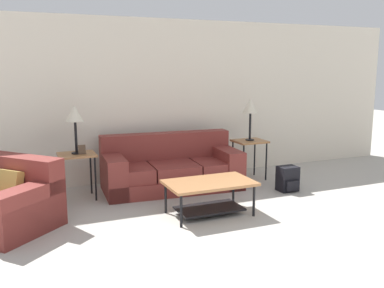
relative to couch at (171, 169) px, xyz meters
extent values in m
cube|color=silver|center=(0.25, 0.68, 1.01)|extent=(8.91, 0.06, 2.60)
cube|color=maroon|center=(0.00, -0.05, -0.18)|extent=(2.11, 1.07, 0.22)
cube|color=maroon|center=(-0.69, -0.02, 0.03)|extent=(0.72, 0.88, 0.20)
cube|color=maroon|center=(0.00, -0.07, 0.03)|extent=(0.72, 0.88, 0.20)
cube|color=maroon|center=(0.68, -0.12, 0.03)|extent=(0.72, 0.88, 0.20)
cube|color=maroon|center=(0.02, 0.28, 0.33)|extent=(2.06, 0.40, 0.40)
cube|color=maroon|center=(-0.89, 0.01, 0.00)|extent=(0.34, 0.95, 0.58)
cube|color=maroon|center=(0.88, -0.11, 0.00)|extent=(0.34, 0.95, 0.58)
cube|color=maroon|center=(-2.36, -0.84, -0.09)|extent=(1.41, 1.42, 0.40)
cube|color=maroon|center=(-2.11, -0.62, 0.31)|extent=(0.91, 0.98, 0.40)
cube|color=maroon|center=(-2.09, -1.14, -0.01)|extent=(0.86, 0.81, 0.56)
cube|color=tan|center=(-2.28, -0.76, 0.21)|extent=(0.37, 0.38, 0.36)
cube|color=#A87042|center=(0.03, -1.31, 0.12)|extent=(1.09, 0.66, 0.04)
cylinder|color=black|center=(-0.46, -1.58, -0.10)|extent=(0.03, 0.03, 0.40)
cylinder|color=black|center=(0.52, -1.58, -0.10)|extent=(0.03, 0.03, 0.40)
cylinder|color=black|center=(-0.46, -1.04, -0.10)|extent=(0.03, 0.03, 0.40)
cylinder|color=black|center=(0.52, -1.04, -0.10)|extent=(0.03, 0.03, 0.40)
cube|color=black|center=(0.03, -1.31, -0.21)|extent=(0.82, 0.46, 0.02)
cube|color=#A87042|center=(-1.39, 0.01, 0.34)|extent=(0.51, 0.44, 0.03)
cylinder|color=black|center=(-1.60, -0.17, 0.02)|extent=(0.03, 0.03, 0.62)
cylinder|color=black|center=(-1.18, -0.17, 0.02)|extent=(0.03, 0.03, 0.62)
cylinder|color=black|center=(-1.60, 0.19, 0.02)|extent=(0.03, 0.03, 0.62)
cylinder|color=black|center=(-1.18, 0.19, 0.02)|extent=(0.03, 0.03, 0.62)
cube|color=#A87042|center=(1.38, 0.01, 0.34)|extent=(0.51, 0.44, 0.03)
cylinder|color=black|center=(1.17, -0.17, 0.02)|extent=(0.03, 0.03, 0.62)
cylinder|color=black|center=(1.60, -0.17, 0.02)|extent=(0.03, 0.03, 0.62)
cylinder|color=black|center=(1.17, 0.19, 0.02)|extent=(0.03, 0.03, 0.62)
cylinder|color=black|center=(1.60, 0.19, 0.02)|extent=(0.03, 0.03, 0.62)
cylinder|color=black|center=(-1.39, 0.01, 0.37)|extent=(0.14, 0.14, 0.02)
cylinder|color=black|center=(-1.39, 0.01, 0.59)|extent=(0.04, 0.04, 0.44)
cone|color=beige|center=(-1.39, 0.01, 0.92)|extent=(0.25, 0.25, 0.22)
cylinder|color=black|center=(1.38, 0.01, 0.37)|extent=(0.14, 0.14, 0.02)
cylinder|color=black|center=(1.38, 0.01, 0.59)|extent=(0.04, 0.04, 0.44)
cone|color=beige|center=(1.38, 0.01, 0.92)|extent=(0.25, 0.25, 0.22)
cube|color=black|center=(1.56, -0.82, -0.11)|extent=(0.29, 0.22, 0.37)
cube|color=black|center=(1.56, -0.95, -0.18)|extent=(0.22, 0.05, 0.15)
cylinder|color=black|center=(1.48, -0.69, -0.09)|extent=(0.02, 0.02, 0.28)
cylinder|color=black|center=(1.64, -0.69, -0.09)|extent=(0.02, 0.02, 0.28)
cube|color=#4C3828|center=(-1.33, -0.06, 0.42)|extent=(0.10, 0.04, 0.13)
camera|label=1|loc=(-2.19, -5.98, 1.56)|focal=40.00mm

